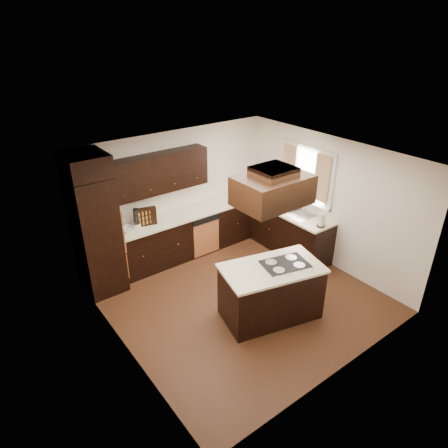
% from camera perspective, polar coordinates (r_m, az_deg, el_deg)
% --- Properties ---
extents(floor, '(4.20, 4.20, 0.02)m').
position_cam_1_polar(floor, '(7.10, 2.30, -10.38)').
color(floor, brown).
rests_on(floor, ground).
extents(ceiling, '(4.20, 4.20, 0.02)m').
position_cam_1_polar(ceiling, '(5.92, 2.75, 9.39)').
color(ceiling, white).
rests_on(ceiling, ground).
extents(wall_back, '(4.20, 0.02, 2.50)m').
position_cam_1_polar(wall_back, '(7.99, -7.11, 4.38)').
color(wall_back, white).
rests_on(wall_back, ground).
extents(wall_front, '(4.20, 0.02, 2.50)m').
position_cam_1_polar(wall_front, '(5.22, 17.50, -10.19)').
color(wall_front, white).
rests_on(wall_front, ground).
extents(wall_left, '(0.02, 4.20, 2.50)m').
position_cam_1_polar(wall_left, '(5.51, -14.94, -7.63)').
color(wall_left, white).
rests_on(wall_left, ground).
extents(wall_right, '(0.02, 4.20, 2.50)m').
position_cam_1_polar(wall_right, '(7.80, 14.64, 3.08)').
color(wall_right, white).
rests_on(wall_right, ground).
extents(oven_column, '(0.65, 0.75, 2.12)m').
position_cam_1_polar(oven_column, '(7.10, -17.75, -1.53)').
color(oven_column, black).
rests_on(oven_column, floor).
extents(wall_oven_face, '(0.05, 0.62, 0.78)m').
position_cam_1_polar(wall_oven_face, '(7.17, -15.23, -0.33)').
color(wall_oven_face, '#C06F3E').
rests_on(wall_oven_face, oven_column).
extents(base_cabinets_back, '(2.93, 0.60, 0.88)m').
position_cam_1_polar(base_cabinets_back, '(8.11, -5.46, -1.51)').
color(base_cabinets_back, black).
rests_on(base_cabinets_back, floor).
extents(base_cabinets_right, '(0.60, 2.40, 0.88)m').
position_cam_1_polar(base_cabinets_right, '(8.46, 8.02, -0.41)').
color(base_cabinets_right, black).
rests_on(base_cabinets_right, floor).
extents(countertop_back, '(2.93, 0.63, 0.04)m').
position_cam_1_polar(countertop_back, '(7.89, -5.55, 1.38)').
color(countertop_back, beige).
rests_on(countertop_back, base_cabinets_back).
extents(countertop_right, '(0.63, 2.40, 0.04)m').
position_cam_1_polar(countertop_right, '(8.25, 8.15, 2.40)').
color(countertop_right, beige).
rests_on(countertop_right, base_cabinets_right).
extents(upper_cabinets, '(2.00, 0.34, 0.72)m').
position_cam_1_polar(upper_cabinets, '(7.46, -9.51, 7.14)').
color(upper_cabinets, black).
rests_on(upper_cabinets, wall_back).
extents(dishwasher_front, '(0.60, 0.05, 0.72)m').
position_cam_1_polar(dishwasher_front, '(8.05, -2.57, -2.00)').
color(dishwasher_front, '#C06F3E').
rests_on(dishwasher_front, floor).
extents(window_frame, '(0.06, 1.32, 1.12)m').
position_cam_1_polar(window_frame, '(7.95, 11.75, 6.97)').
color(window_frame, white).
rests_on(window_frame, wall_right).
extents(window_pane, '(0.00, 1.20, 1.00)m').
position_cam_1_polar(window_pane, '(7.97, 11.89, 7.01)').
color(window_pane, white).
rests_on(window_pane, wall_right).
extents(curtain_left, '(0.02, 0.34, 0.90)m').
position_cam_1_polar(curtain_left, '(7.63, 13.80, 6.32)').
color(curtain_left, beige).
rests_on(curtain_left, wall_right).
extents(curtain_right, '(0.02, 0.34, 0.90)m').
position_cam_1_polar(curtain_right, '(8.15, 9.31, 8.07)').
color(curtain_right, beige).
rests_on(curtain_right, wall_right).
extents(sink_rim, '(0.52, 0.84, 0.01)m').
position_cam_1_polar(sink_rim, '(8.03, 9.97, 1.74)').
color(sink_rim, silver).
rests_on(sink_rim, countertop_right).
extents(island, '(1.65, 1.16, 0.88)m').
position_cam_1_polar(island, '(6.49, 6.67, -9.71)').
color(island, black).
rests_on(island, floor).
extents(island_top, '(1.72, 1.23, 0.04)m').
position_cam_1_polar(island_top, '(6.22, 6.90, -6.31)').
color(island_top, beige).
rests_on(island_top, island).
extents(cooktop, '(0.80, 0.63, 0.01)m').
position_cam_1_polar(cooktop, '(6.31, 8.72, -5.65)').
color(cooktop, black).
rests_on(cooktop, island_top).
extents(range_hood, '(1.05, 0.72, 0.42)m').
position_cam_1_polar(range_hood, '(5.72, 6.96, 4.83)').
color(range_hood, black).
rests_on(range_hood, ceiling).
extents(hood_duct, '(0.55, 0.50, 0.13)m').
position_cam_1_polar(hood_duct, '(5.62, 7.11, 7.43)').
color(hood_duct, black).
rests_on(hood_duct, ceiling).
extents(blender_base, '(0.15, 0.15, 0.10)m').
position_cam_1_polar(blender_base, '(7.44, -12.29, -0.21)').
color(blender_base, silver).
rests_on(blender_base, countertop_back).
extents(blender_pitcher, '(0.13, 0.13, 0.26)m').
position_cam_1_polar(blender_pitcher, '(7.36, -12.43, 1.03)').
color(blender_pitcher, silver).
rests_on(blender_pitcher, blender_base).
extents(spice_rack, '(0.42, 0.20, 0.34)m').
position_cam_1_polar(spice_rack, '(7.47, -11.19, 1.02)').
color(spice_rack, black).
rests_on(spice_rack, countertop_back).
extents(mixing_bowl, '(0.33, 0.33, 0.07)m').
position_cam_1_polar(mixing_bowl, '(7.40, -13.81, -0.71)').
color(mixing_bowl, white).
rests_on(mixing_bowl, countertop_back).
extents(soap_bottle, '(0.11, 0.11, 0.21)m').
position_cam_1_polar(soap_bottle, '(8.32, 6.82, 3.68)').
color(soap_bottle, white).
rests_on(soap_bottle, countertop_right).
extents(paper_towel, '(0.14, 0.14, 0.26)m').
position_cam_1_polar(paper_towel, '(7.51, 13.76, 0.55)').
color(paper_towel, white).
rests_on(paper_towel, countertop_right).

